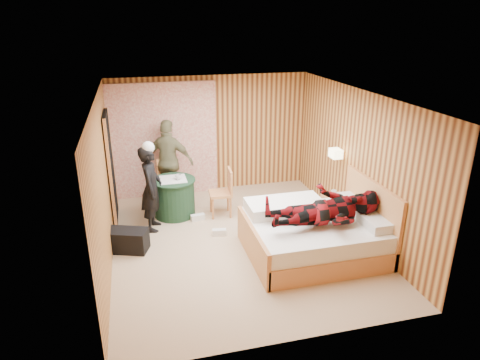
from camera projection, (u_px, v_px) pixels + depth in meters
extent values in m
cube|color=tan|center=(239.00, 241.00, 7.35)|extent=(4.20, 5.00, 0.01)
cube|color=white|center=(239.00, 95.00, 6.46)|extent=(4.20, 5.00, 0.01)
cube|color=tan|center=(211.00, 134.00, 9.17)|extent=(4.20, 0.02, 2.50)
cube|color=tan|center=(104.00, 185.00, 6.42)|extent=(0.02, 5.00, 2.50)
cube|color=tan|center=(357.00, 163.00, 7.38)|extent=(0.02, 5.00, 2.50)
cube|color=#EEE7CE|center=(164.00, 141.00, 8.89)|extent=(2.20, 0.08, 2.40)
cube|color=black|center=(111.00, 169.00, 7.78)|extent=(0.06, 0.90, 2.05)
cylinder|color=gold|center=(340.00, 153.00, 7.75)|extent=(0.18, 0.04, 0.04)
cube|color=beige|center=(336.00, 153.00, 7.73)|extent=(0.18, 0.24, 0.16)
cube|color=tan|center=(315.00, 244.00, 6.94)|extent=(2.11, 1.68, 0.32)
cube|color=white|center=(316.00, 228.00, 6.83)|extent=(2.04, 1.62, 0.26)
cube|color=tan|center=(253.00, 245.00, 6.65)|extent=(0.06, 1.68, 0.59)
cube|color=tan|center=(371.00, 215.00, 7.01)|extent=(0.06, 1.68, 1.16)
cube|color=silver|center=(377.00, 222.00, 6.59)|extent=(0.40, 0.58, 0.15)
cube|color=silver|center=(352.00, 202.00, 7.31)|extent=(0.40, 0.58, 0.15)
cube|color=white|center=(285.00, 206.00, 7.10)|extent=(1.26, 0.63, 0.19)
cube|color=tan|center=(335.00, 211.00, 7.86)|extent=(0.39, 0.54, 0.54)
cube|color=tan|center=(336.00, 203.00, 7.80)|extent=(0.41, 0.56, 0.03)
cylinder|color=#1D3F27|center=(174.00, 198.00, 8.21)|extent=(0.78, 0.78, 0.71)
cylinder|color=#1D3F27|center=(173.00, 180.00, 8.08)|extent=(0.84, 0.84, 0.03)
cube|color=silver|center=(173.00, 179.00, 8.07)|extent=(0.52, 0.52, 0.01)
cube|color=tan|center=(171.00, 183.00, 8.71)|extent=(0.53, 0.53, 0.05)
cube|color=tan|center=(166.00, 168.00, 8.77)|extent=(0.41, 0.17, 0.46)
cylinder|color=tan|center=(167.00, 198.00, 8.57)|extent=(0.04, 0.04, 0.43)
cylinder|color=tan|center=(176.00, 189.00, 9.01)|extent=(0.04, 0.04, 0.43)
cube|color=tan|center=(220.00, 194.00, 8.17)|extent=(0.45, 0.45, 0.05)
cube|color=tan|center=(230.00, 181.00, 8.12)|extent=(0.07, 0.42, 0.46)
cylinder|color=tan|center=(211.00, 202.00, 8.39)|extent=(0.04, 0.04, 0.43)
cylinder|color=tan|center=(231.00, 208.00, 8.13)|extent=(0.04, 0.04, 0.43)
cube|color=black|center=(127.00, 240.00, 7.00)|extent=(0.73, 0.55, 0.37)
cube|color=silver|center=(198.00, 217.00, 8.09)|extent=(0.27, 0.15, 0.12)
cube|color=silver|center=(219.00, 232.00, 7.54)|extent=(0.26, 0.13, 0.11)
imported|color=black|center=(151.00, 189.00, 7.53)|extent=(0.48, 0.63, 1.56)
imported|color=#73714D|center=(169.00, 162.00, 8.67)|extent=(1.09, 0.80, 1.72)
imported|color=maroon|center=(327.00, 201.00, 6.46)|extent=(0.86, 0.67, 1.77)
imported|color=silver|center=(338.00, 198.00, 7.72)|extent=(0.22, 0.26, 0.02)
imported|color=silver|center=(338.00, 197.00, 7.71)|extent=(0.26, 0.28, 0.02)
imported|color=silver|center=(334.00, 193.00, 7.87)|extent=(0.11, 0.11, 0.09)
imported|color=silver|center=(178.00, 177.00, 8.03)|extent=(0.16, 0.16, 0.10)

